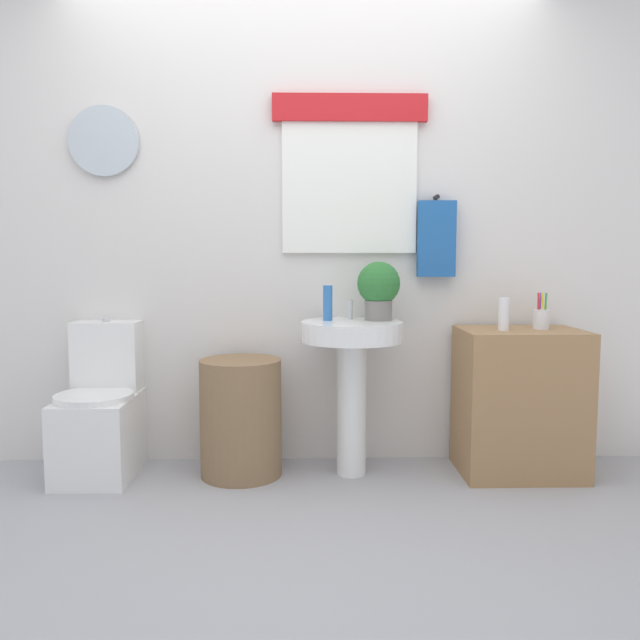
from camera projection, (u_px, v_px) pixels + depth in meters
The scene contains 11 objects.
ground_plane at pixel (303, 551), 2.37m from camera, with size 8.00×8.00×0.00m, color #A3A3A8.
back_wall at pixel (304, 221), 3.38m from camera, with size 4.40×0.18×2.60m.
toilet at pixel (101, 416), 3.19m from camera, with size 0.38×0.51×0.79m.
laundry_hamper at pixel (241, 417), 3.17m from camera, with size 0.41×0.41×0.60m, color #846647.
pedestal_sink at pixel (352, 360), 3.16m from camera, with size 0.51×0.51×0.79m.
faucet at pixel (350, 310), 3.25m from camera, with size 0.03×0.03×0.10m, color silver.
wooden_cabinet at pixel (519, 402), 3.20m from camera, with size 0.61×0.44×0.75m, color #9E754C.
soap_bottle at pixel (328, 303), 3.17m from camera, with size 0.05×0.05×0.18m, color #2D6BB7.
potted_plant at pixel (379, 287), 3.18m from camera, with size 0.22×0.22×0.30m.
lotion_bottle at pixel (504, 314), 3.11m from camera, with size 0.05×0.05×0.16m, color white.
toothbrush_cup at pixel (541, 318), 3.18m from camera, with size 0.08×0.08×0.19m.
Camera 1 is at (0.01, -2.27, 1.11)m, focal length 35.05 mm.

